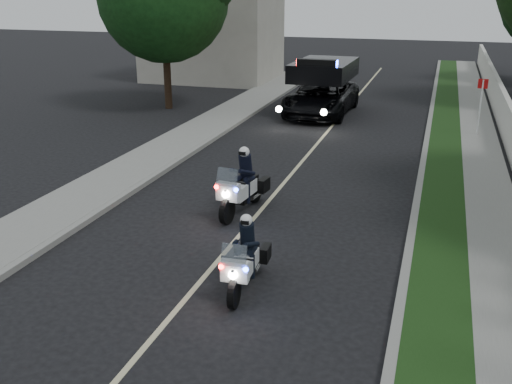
# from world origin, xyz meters

# --- Properties ---
(ground) EXTENTS (120.00, 120.00, 0.00)m
(ground) POSITION_xyz_m (0.00, 0.00, 0.00)
(ground) COLOR black
(ground) RESTS_ON ground
(curb_right) EXTENTS (0.20, 60.00, 0.15)m
(curb_right) POSITION_xyz_m (4.10, 10.00, 0.07)
(curb_right) COLOR gray
(curb_right) RESTS_ON ground
(grass_verge) EXTENTS (1.20, 60.00, 0.16)m
(grass_verge) POSITION_xyz_m (4.80, 10.00, 0.08)
(grass_verge) COLOR #193814
(grass_verge) RESTS_ON ground
(sidewalk_right) EXTENTS (1.40, 60.00, 0.16)m
(sidewalk_right) POSITION_xyz_m (6.10, 10.00, 0.08)
(sidewalk_right) COLOR gray
(sidewalk_right) RESTS_ON ground
(curb_left) EXTENTS (0.20, 60.00, 0.15)m
(curb_left) POSITION_xyz_m (-4.10, 10.00, 0.07)
(curb_left) COLOR gray
(curb_left) RESTS_ON ground
(sidewalk_left) EXTENTS (2.00, 60.00, 0.16)m
(sidewalk_left) POSITION_xyz_m (-5.20, 10.00, 0.08)
(sidewalk_left) COLOR gray
(sidewalk_left) RESTS_ON ground
(building_far) EXTENTS (8.00, 6.00, 7.00)m
(building_far) POSITION_xyz_m (-10.00, 26.00, 3.50)
(building_far) COLOR #A8A396
(building_far) RESTS_ON ground
(lane_marking) EXTENTS (0.12, 50.00, 0.01)m
(lane_marking) POSITION_xyz_m (0.00, 10.00, 0.00)
(lane_marking) COLOR #BFB78C
(lane_marking) RESTS_ON ground
(police_moto_left) EXTENTS (0.99, 2.22, 1.83)m
(police_moto_left) POSITION_xyz_m (-0.45, 4.08, 0.00)
(police_moto_left) COLOR silver
(police_moto_left) RESTS_ON ground
(police_moto_right) EXTENTS (0.77, 1.90, 1.59)m
(police_moto_right) POSITION_xyz_m (0.98, 0.07, 0.00)
(police_moto_right) COLOR silver
(police_moto_right) RESTS_ON ground
(police_suv) EXTENTS (2.94, 6.10, 2.93)m
(police_suv) POSITION_xyz_m (-1.00, 17.35, 0.00)
(police_suv) COLOR black
(police_suv) RESTS_ON ground
(bicycle) EXTENTS (0.57, 1.54, 0.80)m
(bicycle) POSITION_xyz_m (-2.00, 18.65, 0.00)
(bicycle) COLOR black
(bicycle) RESTS_ON ground
(cyclist) EXTENTS (0.60, 0.41, 1.66)m
(cyclist) POSITION_xyz_m (-2.00, 18.65, 0.00)
(cyclist) COLOR black
(cyclist) RESTS_ON ground
(sign_post) EXTENTS (0.43, 0.43, 2.49)m
(sign_post) POSITION_xyz_m (6.00, 14.68, 0.00)
(sign_post) COLOR #A50B1D
(sign_post) RESTS_ON ground
(tree_left_near) EXTENTS (6.67, 6.67, 10.47)m
(tree_left_near) POSITION_xyz_m (-8.64, 16.44, 0.00)
(tree_left_near) COLOR #153F15
(tree_left_near) RESTS_ON ground
(tree_left_far) EXTENTS (7.81, 7.81, 11.50)m
(tree_left_far) POSITION_xyz_m (-9.38, 27.64, 0.00)
(tree_left_far) COLOR black
(tree_left_far) RESTS_ON ground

